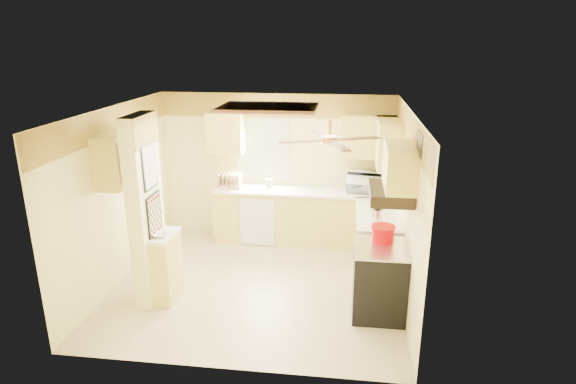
# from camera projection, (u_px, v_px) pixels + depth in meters

# --- Properties ---
(floor) EXTENTS (4.00, 4.00, 0.00)m
(floor) POSITION_uv_depth(u_px,v_px,m) (258.00, 283.00, 6.95)
(floor) COLOR tan
(floor) RESTS_ON ground
(ceiling) EXTENTS (4.00, 4.00, 0.00)m
(ceiling) POSITION_uv_depth(u_px,v_px,m) (254.00, 110.00, 6.18)
(ceiling) COLOR white
(ceiling) RESTS_ON wall_back
(wall_back) EXTENTS (4.00, 0.00, 4.00)m
(wall_back) POSITION_uv_depth(u_px,v_px,m) (277.00, 166.00, 8.36)
(wall_back) COLOR #FFEF9B
(wall_back) RESTS_ON floor
(wall_front) EXTENTS (4.00, 0.00, 4.00)m
(wall_front) POSITION_uv_depth(u_px,v_px,m) (221.00, 263.00, 4.77)
(wall_front) COLOR #FFEF9B
(wall_front) RESTS_ON floor
(wall_left) EXTENTS (0.00, 3.80, 3.80)m
(wall_left) POSITION_uv_depth(u_px,v_px,m) (118.00, 196.00, 6.81)
(wall_left) COLOR #FFEF9B
(wall_left) RESTS_ON floor
(wall_right) EXTENTS (0.00, 3.80, 3.80)m
(wall_right) POSITION_uv_depth(u_px,v_px,m) (406.00, 208.00, 6.33)
(wall_right) COLOR #FFEF9B
(wall_right) RESTS_ON floor
(wallpaper_border) EXTENTS (4.00, 0.02, 0.40)m
(wallpaper_border) POSITION_uv_depth(u_px,v_px,m) (276.00, 106.00, 8.02)
(wallpaper_border) COLOR yellow
(wallpaper_border) RESTS_ON wall_back
(partition_column) EXTENTS (0.20, 0.70, 2.50)m
(partition_column) POSITION_uv_depth(u_px,v_px,m) (146.00, 211.00, 6.21)
(partition_column) COLOR #FFEF9B
(partition_column) RESTS_ON floor
(partition_ledge) EXTENTS (0.25, 0.55, 0.90)m
(partition_ledge) POSITION_uv_depth(u_px,v_px,m) (167.00, 268.00, 6.43)
(partition_ledge) COLOR #F6DC69
(partition_ledge) RESTS_ON floor
(ledge_top) EXTENTS (0.28, 0.58, 0.04)m
(ledge_top) POSITION_uv_depth(u_px,v_px,m) (164.00, 235.00, 6.29)
(ledge_top) COLOR white
(ledge_top) RESTS_ON partition_ledge
(lower_cabinets_back) EXTENTS (3.00, 0.60, 0.90)m
(lower_cabinets_back) POSITION_uv_depth(u_px,v_px,m) (303.00, 217.00, 8.27)
(lower_cabinets_back) COLOR #F6DC69
(lower_cabinets_back) RESTS_ON floor
(lower_cabinets_right) EXTENTS (0.60, 1.40, 0.90)m
(lower_cabinets_right) POSITION_uv_depth(u_px,v_px,m) (377.00, 244.00, 7.18)
(lower_cabinets_right) COLOR #F6DC69
(lower_cabinets_right) RESTS_ON floor
(countertop_back) EXTENTS (3.04, 0.64, 0.04)m
(countertop_back) POSITION_uv_depth(u_px,v_px,m) (304.00, 191.00, 8.11)
(countertop_back) COLOR white
(countertop_back) RESTS_ON lower_cabinets_back
(countertop_right) EXTENTS (0.64, 1.44, 0.04)m
(countertop_right) POSITION_uv_depth(u_px,v_px,m) (378.00, 214.00, 7.03)
(countertop_right) COLOR white
(countertop_right) RESTS_ON lower_cabinets_right
(dishwasher_panel) EXTENTS (0.58, 0.02, 0.80)m
(dishwasher_panel) POSITION_uv_depth(u_px,v_px,m) (257.00, 222.00, 8.07)
(dishwasher_panel) COLOR white
(dishwasher_panel) RESTS_ON lower_cabinets_back
(window) EXTENTS (0.92, 0.02, 1.02)m
(window) POSITION_uv_depth(u_px,v_px,m) (262.00, 149.00, 8.29)
(window) COLOR white
(window) RESTS_ON wall_back
(upper_cab_back_left) EXTENTS (0.60, 0.35, 0.70)m
(upper_cab_back_left) POSITION_uv_depth(u_px,v_px,m) (225.00, 133.00, 8.11)
(upper_cab_back_left) COLOR #F6DC69
(upper_cab_back_left) RESTS_ON wall_back
(upper_cab_back_right) EXTENTS (0.90, 0.35, 0.70)m
(upper_cab_back_right) POSITION_uv_depth(u_px,v_px,m) (369.00, 136.00, 7.83)
(upper_cab_back_right) COLOR #F6DC69
(upper_cab_back_right) RESTS_ON wall_back
(upper_cab_right) EXTENTS (0.35, 1.00, 0.70)m
(upper_cab_right) POSITION_uv_depth(u_px,v_px,m) (388.00, 143.00, 7.35)
(upper_cab_right) COLOR #F6DC69
(upper_cab_right) RESTS_ON wall_right
(upper_cab_left_wall) EXTENTS (0.35, 0.75, 0.70)m
(upper_cab_left_wall) POSITION_uv_depth(u_px,v_px,m) (117.00, 159.00, 6.37)
(upper_cab_left_wall) COLOR #F6DC69
(upper_cab_left_wall) RESTS_ON wall_left
(upper_cab_over_stove) EXTENTS (0.35, 0.76, 0.52)m
(upper_cab_over_stove) POSITION_uv_depth(u_px,v_px,m) (400.00, 167.00, 5.62)
(upper_cab_over_stove) COLOR #F6DC69
(upper_cab_over_stove) RESTS_ON wall_right
(stove) EXTENTS (0.68, 0.77, 0.92)m
(stove) POSITION_uv_depth(u_px,v_px,m) (379.00, 280.00, 6.09)
(stove) COLOR black
(stove) RESTS_ON floor
(range_hood) EXTENTS (0.50, 0.76, 0.14)m
(range_hood) POSITION_uv_depth(u_px,v_px,m) (391.00, 193.00, 5.73)
(range_hood) COLOR black
(range_hood) RESTS_ON upper_cab_over_stove
(poster_menu) EXTENTS (0.02, 0.42, 0.57)m
(poster_menu) POSITION_uv_depth(u_px,v_px,m) (150.00, 166.00, 6.01)
(poster_menu) COLOR black
(poster_menu) RESTS_ON partition_column
(poster_nashville) EXTENTS (0.02, 0.42, 0.57)m
(poster_nashville) POSITION_uv_depth(u_px,v_px,m) (154.00, 215.00, 6.21)
(poster_nashville) COLOR black
(poster_nashville) RESTS_ON partition_column
(ceiling_light_panel) EXTENTS (1.35, 0.95, 0.06)m
(ceiling_light_panel) POSITION_uv_depth(u_px,v_px,m) (269.00, 108.00, 6.66)
(ceiling_light_panel) COLOR brown
(ceiling_light_panel) RESTS_ON ceiling
(ceiling_fan) EXTENTS (1.15, 1.15, 0.26)m
(ceiling_fan) POSITION_uv_depth(u_px,v_px,m) (329.00, 139.00, 5.47)
(ceiling_fan) COLOR gold
(ceiling_fan) RESTS_ON ceiling
(vent_grate) EXTENTS (0.02, 0.40, 0.25)m
(vent_grate) POSITION_uv_depth(u_px,v_px,m) (420.00, 144.00, 5.16)
(vent_grate) COLOR black
(vent_grate) RESTS_ON wall_right
(microwave) EXTENTS (0.64, 0.48, 0.32)m
(microwave) POSITION_uv_depth(u_px,v_px,m) (366.00, 182.00, 7.97)
(microwave) COLOR white
(microwave) RESTS_ON countertop_back
(bowl) EXTENTS (0.23, 0.23, 0.05)m
(bowl) POSITION_uv_depth(u_px,v_px,m) (160.00, 235.00, 6.20)
(bowl) COLOR white
(bowl) RESTS_ON ledge_top
(dutch_oven) EXTENTS (0.31, 0.31, 0.20)m
(dutch_oven) POSITION_uv_depth(u_px,v_px,m) (383.00, 233.00, 6.10)
(dutch_oven) COLOR #B50104
(dutch_oven) RESTS_ON stove
(kettle) EXTENTS (0.16, 0.16, 0.24)m
(kettle) POSITION_uv_depth(u_px,v_px,m) (377.00, 216.00, 6.61)
(kettle) COLOR silver
(kettle) RESTS_ON countertop_right
(dish_rack) EXTENTS (0.42, 0.32, 0.23)m
(dish_rack) POSITION_uv_depth(u_px,v_px,m) (230.00, 182.00, 8.25)
(dish_rack) COLOR tan
(dish_rack) RESTS_ON countertop_back
(utensil_crock) EXTENTS (0.12, 0.12, 0.23)m
(utensil_crock) POSITION_uv_depth(u_px,v_px,m) (269.00, 183.00, 8.21)
(utensil_crock) COLOR white
(utensil_crock) RESTS_ON countertop_back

